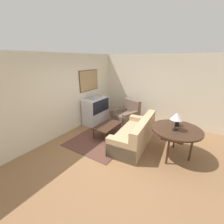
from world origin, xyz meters
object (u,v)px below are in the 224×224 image
(mantel_clock, at_px, (177,122))
(table_lamp, at_px, (177,117))
(armchair, at_px, (127,116))
(couch, at_px, (135,135))
(coffee_table, at_px, (108,126))
(tv, at_px, (96,110))
(console_table, at_px, (176,131))

(mantel_clock, bearing_deg, table_lamp, 179.80)
(armchair, bearing_deg, table_lamp, -15.84)
(couch, distance_m, coffee_table, 1.03)
(tv, distance_m, console_table, 3.29)
(couch, bearing_deg, armchair, -149.41)
(couch, height_order, coffee_table, couch)
(armchair, xyz_separation_m, console_table, (-1.35, -2.12, 0.46))
(couch, relative_size, mantel_clock, 9.96)
(mantel_clock, bearing_deg, coffee_table, 95.25)
(tv, xyz_separation_m, coffee_table, (-0.72, -1.05, -0.17))
(couch, height_order, table_lamp, table_lamp)
(console_table, bearing_deg, armchair, 57.53)
(console_table, bearing_deg, table_lamp, 162.82)
(coffee_table, height_order, table_lamp, table_lamp)
(armchair, bearing_deg, coffee_table, -72.55)
(couch, relative_size, armchair, 1.85)
(coffee_table, bearing_deg, table_lamp, -93.00)
(armchair, relative_size, table_lamp, 2.37)
(table_lamp, bearing_deg, couch, 85.40)
(tv, xyz_separation_m, mantel_clock, (-0.52, -3.17, 0.39))
(mantel_clock, bearing_deg, armchair, 61.10)
(tv, bearing_deg, armchair, -59.86)
(coffee_table, xyz_separation_m, console_table, (-0.00, -2.16, 0.40))
(armchair, relative_size, console_table, 0.87)
(console_table, xyz_separation_m, mantel_clock, (0.20, 0.03, 0.17))
(table_lamp, bearing_deg, armchair, 55.04)
(tv, xyz_separation_m, couch, (-0.74, -2.07, -0.22))
(coffee_table, height_order, console_table, console_table)
(table_lamp, bearing_deg, tv, 75.36)
(console_table, bearing_deg, tv, 77.37)
(tv, height_order, armchair, tv)
(couch, relative_size, console_table, 1.61)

